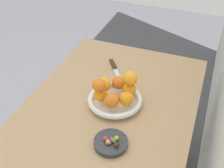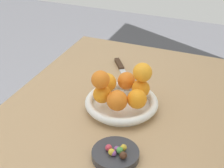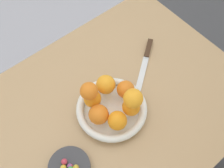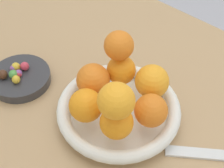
# 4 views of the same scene
# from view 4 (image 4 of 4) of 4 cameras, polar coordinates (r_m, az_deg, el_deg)

# --- Properties ---
(dining_table) EXTENTS (1.10, 0.76, 0.74)m
(dining_table) POSITION_cam_4_polar(r_m,az_deg,el_deg) (0.80, 0.41, -7.49)
(dining_table) COLOR tan
(dining_table) RESTS_ON ground_plane
(fruit_bowl) EXTENTS (0.25, 0.25, 0.04)m
(fruit_bowl) POSITION_cam_4_polar(r_m,az_deg,el_deg) (0.69, 1.12, -4.41)
(fruit_bowl) COLOR white
(fruit_bowl) RESTS_ON dining_table
(candy_dish) EXTENTS (0.13, 0.13, 0.02)m
(candy_dish) POSITION_cam_4_polar(r_m,az_deg,el_deg) (0.79, -14.99, 0.98)
(candy_dish) COLOR #333338
(candy_dish) RESTS_ON dining_table
(orange_0) EXTENTS (0.06, 0.06, 0.06)m
(orange_0) POSITION_cam_4_polar(r_m,az_deg,el_deg) (0.61, 0.76, -6.43)
(orange_0) COLOR orange
(orange_0) RESTS_ON fruit_bowl
(orange_1) EXTENTS (0.06, 0.06, 0.06)m
(orange_1) POSITION_cam_4_polar(r_m,az_deg,el_deg) (0.63, 6.50, -4.40)
(orange_1) COLOR orange
(orange_1) RESTS_ON fruit_bowl
(orange_2) EXTENTS (0.07, 0.07, 0.07)m
(orange_2) POSITION_cam_4_polar(r_m,az_deg,el_deg) (0.68, 6.66, 0.43)
(orange_2) COLOR orange
(orange_2) RESTS_ON fruit_bowl
(orange_3) EXTENTS (0.06, 0.06, 0.06)m
(orange_3) POSITION_cam_4_polar(r_m,az_deg,el_deg) (0.70, 1.54, 2.34)
(orange_3) COLOR orange
(orange_3) RESTS_ON fruit_bowl
(orange_4) EXTENTS (0.07, 0.07, 0.07)m
(orange_4) POSITION_cam_4_polar(r_m,az_deg,el_deg) (0.68, -3.16, 0.66)
(orange_4) COLOR orange
(orange_4) RESTS_ON fruit_bowl
(orange_5) EXTENTS (0.06, 0.06, 0.06)m
(orange_5) POSITION_cam_4_polar(r_m,az_deg,el_deg) (0.64, -4.32, -3.62)
(orange_5) COLOR orange
(orange_5) RESTS_ON fruit_bowl
(orange_6) EXTENTS (0.06, 0.06, 0.06)m
(orange_6) POSITION_cam_4_polar(r_m,az_deg,el_deg) (0.56, 0.70, -2.82)
(orange_6) COLOR orange
(orange_6) RESTS_ON orange_0
(orange_7) EXTENTS (0.06, 0.06, 0.06)m
(orange_7) POSITION_cam_4_polar(r_m,az_deg,el_deg) (0.67, 1.15, 6.42)
(orange_7) COLOR orange
(orange_7) RESTS_ON orange_3
(candy_ball_0) EXTENTS (0.02, 0.02, 0.02)m
(candy_ball_0) POSITION_cam_4_polar(r_m,az_deg,el_deg) (0.78, -16.09, 1.57)
(candy_ball_0) COLOR #4C9947
(candy_ball_0) RESTS_ON candy_dish
(candy_ball_1) EXTENTS (0.02, 0.02, 0.02)m
(candy_ball_1) POSITION_cam_4_polar(r_m,az_deg,el_deg) (0.79, -15.70, 2.76)
(candy_ball_1) COLOR gold
(candy_ball_1) RESTS_ON candy_dish
(candy_ball_2) EXTENTS (0.01, 0.01, 0.01)m
(candy_ball_2) POSITION_cam_4_polar(r_m,az_deg,el_deg) (0.78, -15.28, 1.58)
(candy_ball_2) COLOR #C6384C
(candy_ball_2) RESTS_ON candy_dish
(candy_ball_3) EXTENTS (0.02, 0.02, 0.02)m
(candy_ball_3) POSITION_cam_4_polar(r_m,az_deg,el_deg) (0.78, -15.29, 1.76)
(candy_ball_3) COLOR #8C4C99
(candy_ball_3) RESTS_ON candy_dish
(candy_ball_4) EXTENTS (0.02, 0.02, 0.02)m
(candy_ball_4) POSITION_cam_4_polar(r_m,az_deg,el_deg) (0.79, -16.03, 2.49)
(candy_ball_4) COLOR #8C4C99
(candy_ball_4) RESTS_ON candy_dish
(candy_ball_5) EXTENTS (0.02, 0.02, 0.02)m
(candy_ball_5) POSITION_cam_4_polar(r_m,az_deg,el_deg) (0.79, -14.31, 2.88)
(candy_ball_5) COLOR #C6384C
(candy_ball_5) RESTS_ON candy_dish
(candy_ball_6) EXTENTS (0.02, 0.02, 0.02)m
(candy_ball_6) POSITION_cam_4_polar(r_m,az_deg,el_deg) (0.76, -15.67, 0.74)
(candy_ball_6) COLOR gold
(candy_ball_6) RESTS_ON candy_dish
(candy_ball_7) EXTENTS (0.02, 0.02, 0.02)m
(candy_ball_7) POSITION_cam_4_polar(r_m,az_deg,el_deg) (0.78, -17.72, 1.52)
(candy_ball_7) COLOR #472819
(candy_ball_7) RESTS_ON candy_dish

